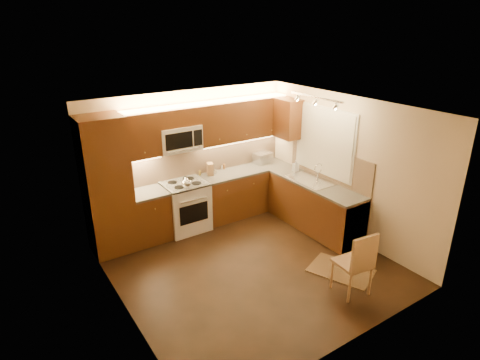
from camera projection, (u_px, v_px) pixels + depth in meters
floor at (251, 265)px, 6.43m from camera, size 4.00×4.00×0.01m
ceiling at (253, 110)px, 5.51m from camera, size 4.00×4.00×0.01m
wall_back at (190, 158)px, 7.52m from camera, size 4.00×0.01×2.50m
wall_front at (357, 254)px, 4.42m from camera, size 4.00×0.01×2.50m
wall_left at (119, 230)px, 4.94m from camera, size 0.01×4.00×2.50m
wall_right at (346, 168)px, 7.00m from camera, size 0.01×4.00×2.50m
pantry at (107, 187)px, 6.47m from camera, size 0.70×0.60×2.30m
base_cab_back_left at (150, 217)px, 7.08m from camera, size 0.62×0.60×0.86m
counter_back_left at (147, 193)px, 6.91m from camera, size 0.62×0.60×0.04m
base_cab_back_right at (245, 191)px, 8.12m from camera, size 1.92×0.60×0.86m
counter_back_right at (245, 170)px, 7.96m from camera, size 1.92×0.60×0.04m
base_cab_right at (314, 207)px, 7.46m from camera, size 0.60×2.00×0.86m
counter_right at (316, 184)px, 7.29m from camera, size 0.60×2.00×0.04m
dishwasher at (343, 221)px, 6.91m from camera, size 0.58×0.60×0.84m
backsplash_back at (207, 157)px, 7.71m from camera, size 3.30×0.02×0.60m
backsplash_right at (329, 164)px, 7.32m from camera, size 0.02×2.00×0.60m
upper_cab_back_left at (140, 135)px, 6.64m from camera, size 0.62×0.35×0.75m
upper_cab_back_right at (242, 119)px, 7.69m from camera, size 1.92×0.35×0.75m
upper_cab_bridge at (177, 117)px, 6.92m from camera, size 0.76×0.35×0.31m
upper_cab_right_corner at (288, 119)px, 7.76m from camera, size 0.35×0.50×0.75m
stove at (186, 206)px, 7.40m from camera, size 0.76×0.65×0.92m
microwave at (179, 138)px, 7.04m from camera, size 0.76×0.38×0.44m
window_frame at (325, 141)px, 7.29m from camera, size 0.03×1.44×1.24m
window_blinds at (324, 141)px, 7.28m from camera, size 0.02×1.36×1.16m
sink at (311, 177)px, 7.37m from camera, size 0.52×0.86×0.15m
faucet at (318, 171)px, 7.44m from camera, size 0.20×0.04×0.30m
track_light_bar at (316, 97)px, 6.63m from camera, size 0.04×1.20×0.03m
kettle at (186, 182)px, 7.00m from camera, size 0.24×0.24×0.21m
toaster_oven at (262, 158)px, 8.28m from camera, size 0.39×0.31×0.22m
knife_block at (210, 169)px, 7.64m from camera, size 0.16×0.19×0.23m
spice_jar_a at (216, 171)px, 7.72m from camera, size 0.04×0.04×0.09m
spice_jar_b at (200, 173)px, 7.63m from camera, size 0.05×0.05×0.09m
spice_jar_c at (222, 167)px, 7.91m from camera, size 0.05×0.05×0.10m
spice_jar_d at (224, 167)px, 7.94m from camera, size 0.05×0.05×0.11m
soap_bottle at (296, 166)px, 7.83m from camera, size 0.11×0.11×0.22m
rug at (341, 271)px, 6.28m from camera, size 0.93×1.10×0.01m
dining_chair at (353, 262)px, 5.65m from camera, size 0.48×0.48×0.99m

